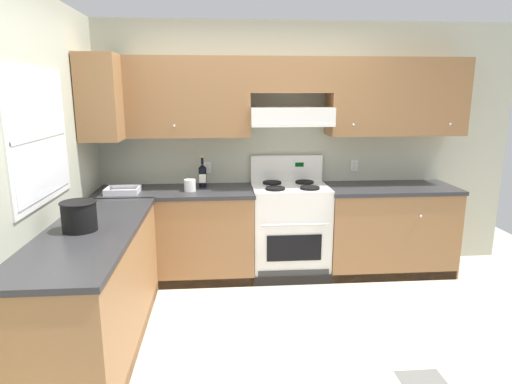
{
  "coord_description": "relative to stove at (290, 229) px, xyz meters",
  "views": [
    {
      "loc": [
        -0.32,
        -3.01,
        1.85
      ],
      "look_at": [
        -0.02,
        0.7,
        1.0
      ],
      "focal_mm": 30.83,
      "sensor_mm": 36.0,
      "label": 1
    }
  ],
  "objects": [
    {
      "name": "stove",
      "position": [
        0.0,
        0.0,
        0.0
      ],
      "size": [
        0.76,
        0.62,
        1.2
      ],
      "color": "white",
      "rests_on": "ground_plane"
    },
    {
      "name": "bucket",
      "position": [
        -1.67,
        -1.27,
        0.54
      ],
      "size": [
        0.25,
        0.25,
        0.21
      ],
      "color": "black",
      "rests_on": "counter_left_run"
    },
    {
      "name": "ground_plane",
      "position": [
        -0.37,
        -1.25,
        -0.48
      ],
      "size": [
        7.04,
        7.04,
        0.0
      ],
      "primitive_type": "plane",
      "color": "beige"
    },
    {
      "name": "wall_back",
      "position": [
        0.04,
        0.27,
        1.0
      ],
      "size": [
        4.68,
        0.57,
        2.55
      ],
      "color": "#B7BAA3",
      "rests_on": "ground_plane"
    },
    {
      "name": "wine_bottle",
      "position": [
        -0.88,
        0.11,
        0.56
      ],
      "size": [
        0.08,
        0.08,
        0.32
      ],
      "color": "black",
      "rests_on": "counter_back_run"
    },
    {
      "name": "wall_left",
      "position": [
        -1.96,
        -1.03,
        0.87
      ],
      "size": [
        0.47,
        4.0,
        2.55
      ],
      "color": "#B7BAA3",
      "rests_on": "ground_plane"
    },
    {
      "name": "floor_accent_tile",
      "position": [
        0.6,
        -1.87,
        -0.48
      ],
      "size": [
        0.3,
        0.3,
        0.01
      ],
      "primitive_type": "cube",
      "color": "slate",
      "rests_on": "ground_plane"
    },
    {
      "name": "bowl",
      "position": [
        -1.63,
        -0.1,
        0.45
      ],
      "size": [
        0.31,
        0.26,
        0.06
      ],
      "color": "silver",
      "rests_on": "counter_back_run"
    },
    {
      "name": "paper_towel_roll",
      "position": [
        -1.0,
        -0.07,
        0.49
      ],
      "size": [
        0.11,
        0.11,
        0.12
      ],
      "color": "white",
      "rests_on": "counter_back_run"
    },
    {
      "name": "counter_back_run",
      "position": [
        -0.14,
        -0.01,
        -0.03
      ],
      "size": [
        3.6,
        0.65,
        0.91
      ],
      "color": "olive",
      "rests_on": "ground_plane"
    },
    {
      "name": "counter_left_run",
      "position": [
        -1.61,
        -1.26,
        -0.03
      ],
      "size": [
        0.63,
        1.91,
        0.91
      ],
      "color": "olive",
      "rests_on": "ground_plane"
    }
  ]
}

